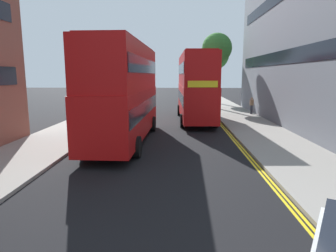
{
  "coord_description": "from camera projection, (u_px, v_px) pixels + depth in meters",
  "views": [
    {
      "loc": [
        0.93,
        -1.01,
        3.89
      ],
      "look_at": [
        0.5,
        11.0,
        1.8
      ],
      "focal_mm": 31.45,
      "sensor_mm": 36.0,
      "label": 1
    }
  ],
  "objects": [
    {
      "name": "sidewalk_right",
      "position": [
        273.0,
        141.0,
        17.2
      ],
      "size": [
        4.0,
        80.0,
        0.14
      ],
      "primitive_type": "cube",
      "color": "gray",
      "rests_on": "ground"
    },
    {
      "name": "sidewalk_left",
      "position": [
        55.0,
        139.0,
        17.66
      ],
      "size": [
        4.0,
        80.0,
        0.14
      ],
      "primitive_type": "cube",
      "color": "gray",
      "rests_on": "ground"
    },
    {
      "name": "kerb_line_outer",
      "position": [
        245.0,
        151.0,
        15.32
      ],
      "size": [
        0.1,
        56.0,
        0.01
      ],
      "primitive_type": "cube",
      "color": "yellow",
      "rests_on": "ground"
    },
    {
      "name": "kerb_line_inner",
      "position": [
        242.0,
        150.0,
        15.33
      ],
      "size": [
        0.1,
        56.0,
        0.01
      ],
      "primitive_type": "cube",
      "color": "yellow",
      "rests_on": "ground"
    },
    {
      "name": "double_decker_bus_away",
      "position": [
        125.0,
        90.0,
        16.86
      ],
      "size": [
        3.0,
        10.87,
        5.64
      ],
      "color": "#B20F0F",
      "rests_on": "ground"
    },
    {
      "name": "double_decker_bus_oncoming",
      "position": [
        195.0,
        85.0,
        24.85
      ],
      "size": [
        3.06,
        10.88,
        5.64
      ],
      "color": "#B20F0F",
      "rests_on": "ground"
    },
    {
      "name": "pedestrian_far",
      "position": [
        252.0,
        105.0,
        28.5
      ],
      "size": [
        0.34,
        0.22,
        1.62
      ],
      "color": "#2D2D38",
      "rests_on": "sidewalk_right"
    },
    {
      "name": "street_tree_near",
      "position": [
        214.0,
        55.0,
        39.55
      ],
      "size": [
        3.93,
        3.93,
        8.38
      ],
      "color": "#6B6047",
      "rests_on": "sidewalk_right"
    },
    {
      "name": "street_tree_mid",
      "position": [
        217.0,
        49.0,
        32.65
      ],
      "size": [
        3.33,
        3.33,
        8.35
      ],
      "color": "#6B6047",
      "rests_on": "sidewalk_right"
    }
  ]
}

